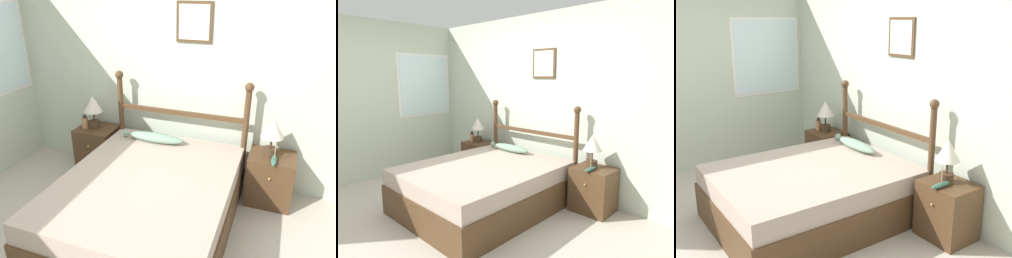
{
  "view_description": "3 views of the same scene",
  "coord_description": "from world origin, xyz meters",
  "views": [
    {
      "loc": [
        1.13,
        -1.76,
        2.19
      ],
      "look_at": [
        0.1,
        1.03,
        0.89
      ],
      "focal_mm": 35.0,
      "sensor_mm": 36.0,
      "label": 1
    },
    {
      "loc": [
        2.75,
        -1.84,
        1.67
      ],
      "look_at": [
        0.01,
        1.05,
        0.96
      ],
      "focal_mm": 32.0,
      "sensor_mm": 36.0,
      "label": 2
    },
    {
      "loc": [
        3.32,
        -1.28,
        2.03
      ],
      "look_at": [
        0.08,
        0.99,
        0.92
      ],
      "focal_mm": 42.0,
      "sensor_mm": 36.0,
      "label": 3
    }
  ],
  "objects": [
    {
      "name": "table_lamp_left",
      "position": [
        -1.03,
        1.46,
        0.84
      ],
      "size": [
        0.23,
        0.23,
        0.42
      ],
      "color": "#422D1E",
      "rests_on": "nightstand_left"
    },
    {
      "name": "wall_left",
      "position": [
        -2.13,
        0.02,
        1.28
      ],
      "size": [
        0.08,
        6.4,
        2.55
      ],
      "color": "beige",
      "rests_on": "ground_plane"
    },
    {
      "name": "table_lamp_right",
      "position": [
        1.08,
        1.45,
        0.84
      ],
      "size": [
        0.23,
        0.23,
        0.42
      ],
      "color": "#422D1E",
      "rests_on": "nightstand_right"
    },
    {
      "name": "nightstand_left",
      "position": [
        -1.01,
        1.46,
        0.28
      ],
      "size": [
        0.48,
        0.44,
        0.56
      ],
      "color": "#4C331E",
      "rests_on": "ground_plane"
    },
    {
      "name": "headboard",
      "position": [
        0.05,
        1.55,
        0.74
      ],
      "size": [
        1.59,
        0.1,
        1.29
      ],
      "color": "#4C331E",
      "rests_on": "ground_plane"
    },
    {
      "name": "nightstand_right",
      "position": [
        1.11,
        1.46,
        0.28
      ],
      "size": [
        0.48,
        0.44,
        0.56
      ],
      "color": "#4C331E",
      "rests_on": "ground_plane"
    },
    {
      "name": "bottle",
      "position": [
        -1.14,
        1.42,
        0.63
      ],
      "size": [
        0.08,
        0.08,
        0.18
      ],
      "color": "tan",
      "rests_on": "nightstand_left"
    },
    {
      "name": "fish_pillow",
      "position": [
        -0.17,
        1.33,
        0.62
      ],
      "size": [
        0.72,
        0.16,
        0.11
      ],
      "color": "gray",
      "rests_on": "bed"
    },
    {
      "name": "ground_plane",
      "position": [
        0.0,
        0.0,
        0.0
      ],
      "size": [
        16.0,
        16.0,
        0.0
      ],
      "primitive_type": "plane",
      "color": "#B7AD9E"
    },
    {
      "name": "wall_back",
      "position": [
        0.0,
        1.73,
        1.28
      ],
      "size": [
        6.4,
        0.08,
        2.55
      ],
      "color": "beige",
      "rests_on": "ground_plane"
    },
    {
      "name": "model_boat",
      "position": [
        1.13,
        1.33,
        0.58
      ],
      "size": [
        0.06,
        0.25,
        0.21
      ],
      "color": "#386651",
      "rests_on": "nightstand_right"
    },
    {
      "name": "bed",
      "position": [
        0.05,
        0.6,
        0.28
      ],
      "size": [
        1.55,
        1.96,
        0.56
      ],
      "color": "#4C331E",
      "rests_on": "ground_plane"
    }
  ]
}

